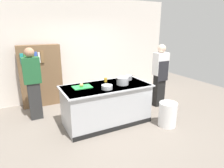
{
  "coord_description": "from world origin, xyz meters",
  "views": [
    {
      "loc": [
        -1.76,
        -3.68,
        2.16
      ],
      "look_at": [
        0.25,
        0.2,
        0.85
      ],
      "focal_mm": 30.71,
      "sensor_mm": 36.0,
      "label": 1
    }
  ],
  "objects_px": {
    "sauce_pan": "(128,78)",
    "person_chef": "(160,74)",
    "trash_bin": "(168,114)",
    "person_guest": "(33,82)",
    "bookshelf": "(41,76)",
    "onion": "(81,85)",
    "stock_pot": "(123,81)",
    "mixing_bowl": "(107,87)",
    "juice_cup": "(106,80)"
  },
  "relations": [
    {
      "from": "stock_pot",
      "to": "mixing_bowl",
      "type": "relative_size",
      "value": 1.44
    },
    {
      "from": "person_guest",
      "to": "sauce_pan",
      "type": "bearing_deg",
      "value": 59.47
    },
    {
      "from": "sauce_pan",
      "to": "trash_bin",
      "type": "height_order",
      "value": "sauce_pan"
    },
    {
      "from": "trash_bin",
      "to": "juice_cup",
      "type": "bearing_deg",
      "value": 134.67
    },
    {
      "from": "sauce_pan",
      "to": "stock_pot",
      "type": "bearing_deg",
      "value": -139.96
    },
    {
      "from": "stock_pot",
      "to": "person_guest",
      "type": "xyz_separation_m",
      "value": [
        -1.79,
        1.08,
        -0.07
      ]
    },
    {
      "from": "sauce_pan",
      "to": "juice_cup",
      "type": "relative_size",
      "value": 2.45
    },
    {
      "from": "sauce_pan",
      "to": "mixing_bowl",
      "type": "distance_m",
      "value": 0.89
    },
    {
      "from": "juice_cup",
      "to": "person_chef",
      "type": "xyz_separation_m",
      "value": [
        1.64,
        -0.03,
        -0.04
      ]
    },
    {
      "from": "sauce_pan",
      "to": "person_guest",
      "type": "relative_size",
      "value": 0.14
    },
    {
      "from": "onion",
      "to": "person_chef",
      "type": "distance_m",
      "value": 2.3
    },
    {
      "from": "stock_pot",
      "to": "sauce_pan",
      "type": "distance_m",
      "value": 0.43
    },
    {
      "from": "bookshelf",
      "to": "mixing_bowl",
      "type": "bearing_deg",
      "value": -62.75
    },
    {
      "from": "onion",
      "to": "mixing_bowl",
      "type": "distance_m",
      "value": 0.55
    },
    {
      "from": "sauce_pan",
      "to": "person_chef",
      "type": "relative_size",
      "value": 0.14
    },
    {
      "from": "person_guest",
      "to": "bookshelf",
      "type": "relative_size",
      "value": 1.01
    },
    {
      "from": "onion",
      "to": "bookshelf",
      "type": "bearing_deg",
      "value": 109.34
    },
    {
      "from": "onion",
      "to": "mixing_bowl",
      "type": "bearing_deg",
      "value": -36.11
    },
    {
      "from": "onion",
      "to": "sauce_pan",
      "type": "height_order",
      "value": "same"
    },
    {
      "from": "trash_bin",
      "to": "person_guest",
      "type": "xyz_separation_m",
      "value": [
        -2.58,
        1.76,
        0.63
      ]
    },
    {
      "from": "person_chef",
      "to": "stock_pot",
      "type": "bearing_deg",
      "value": 101.02
    },
    {
      "from": "trash_bin",
      "to": "person_guest",
      "type": "distance_m",
      "value": 3.19
    },
    {
      "from": "juice_cup",
      "to": "person_chef",
      "type": "height_order",
      "value": "person_chef"
    },
    {
      "from": "mixing_bowl",
      "to": "juice_cup",
      "type": "distance_m",
      "value": 0.54
    },
    {
      "from": "mixing_bowl",
      "to": "trash_bin",
      "type": "relative_size",
      "value": 0.42
    },
    {
      "from": "sauce_pan",
      "to": "person_chef",
      "type": "xyz_separation_m",
      "value": [
        1.06,
        0.06,
        -0.04
      ]
    },
    {
      "from": "trash_bin",
      "to": "person_guest",
      "type": "bearing_deg",
      "value": 145.64
    },
    {
      "from": "bookshelf",
      "to": "stock_pot",
      "type": "bearing_deg",
      "value": -51.54
    },
    {
      "from": "juice_cup",
      "to": "person_guest",
      "type": "distance_m",
      "value": 1.7
    },
    {
      "from": "stock_pot",
      "to": "bookshelf",
      "type": "relative_size",
      "value": 0.2
    },
    {
      "from": "onion",
      "to": "person_guest",
      "type": "height_order",
      "value": "person_guest"
    },
    {
      "from": "onion",
      "to": "bookshelf",
      "type": "distance_m",
      "value": 1.81
    },
    {
      "from": "person_chef",
      "to": "mixing_bowl",
      "type": "bearing_deg",
      "value": 101.84
    },
    {
      "from": "mixing_bowl",
      "to": "person_chef",
      "type": "distance_m",
      "value": 1.9
    },
    {
      "from": "stock_pot",
      "to": "trash_bin",
      "type": "height_order",
      "value": "stock_pot"
    },
    {
      "from": "mixing_bowl",
      "to": "person_guest",
      "type": "xyz_separation_m",
      "value": [
        -1.33,
        1.22,
        -0.03
      ]
    },
    {
      "from": "stock_pot",
      "to": "trash_bin",
      "type": "xyz_separation_m",
      "value": [
        0.78,
        -0.68,
        -0.71
      ]
    },
    {
      "from": "mixing_bowl",
      "to": "bookshelf",
      "type": "relative_size",
      "value": 0.14
    },
    {
      "from": "person_chef",
      "to": "onion",
      "type": "bearing_deg",
      "value": 91.12
    },
    {
      "from": "stock_pot",
      "to": "person_chef",
      "type": "bearing_deg",
      "value": 13.48
    },
    {
      "from": "sauce_pan",
      "to": "person_chef",
      "type": "bearing_deg",
      "value": 3.04
    },
    {
      "from": "person_guest",
      "to": "bookshelf",
      "type": "height_order",
      "value": "person_guest"
    },
    {
      "from": "stock_pot",
      "to": "sauce_pan",
      "type": "bearing_deg",
      "value": 40.04
    },
    {
      "from": "bookshelf",
      "to": "onion",
      "type": "bearing_deg",
      "value": -70.66
    },
    {
      "from": "stock_pot",
      "to": "bookshelf",
      "type": "xyz_separation_m",
      "value": [
        -1.5,
        1.89,
        -0.13
      ]
    },
    {
      "from": "onion",
      "to": "stock_pot",
      "type": "bearing_deg",
      "value": -11.79
    },
    {
      "from": "onion",
      "to": "trash_bin",
      "type": "relative_size",
      "value": 0.16
    },
    {
      "from": "stock_pot",
      "to": "trash_bin",
      "type": "bearing_deg",
      "value": -41.02
    },
    {
      "from": "trash_bin",
      "to": "person_chef",
      "type": "bearing_deg",
      "value": 59.3
    },
    {
      "from": "person_guest",
      "to": "bookshelf",
      "type": "bearing_deg",
      "value": 150.71
    }
  ]
}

